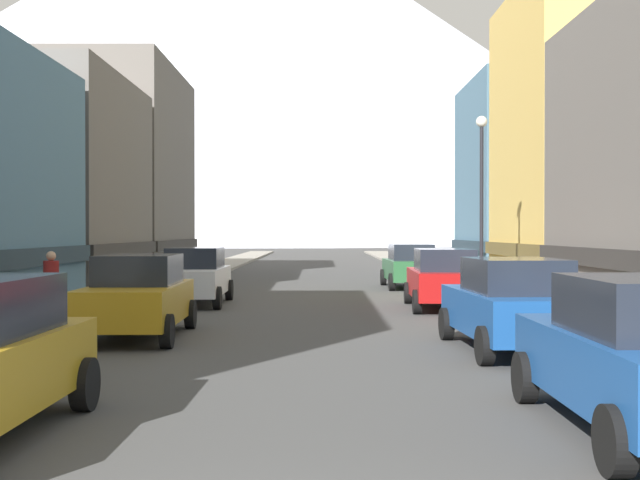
# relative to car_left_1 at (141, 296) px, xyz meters

# --- Properties ---
(sidewalk_left) EXTENTS (2.50, 100.00, 0.15)m
(sidewalk_left) POSITION_rel_car_left_1_xyz_m (-2.45, 21.92, -0.82)
(sidewalk_left) COLOR gray
(sidewalk_left) RESTS_ON ground
(sidewalk_right) EXTENTS (2.50, 100.00, 0.15)m
(sidewalk_right) POSITION_rel_car_left_1_xyz_m (10.05, 21.92, -0.82)
(sidewalk_right) COLOR gray
(sidewalk_right) RESTS_ON ground
(storefront_left_2) EXTENTS (9.13, 10.16, 8.35)m
(storefront_left_2) POSITION_rel_car_left_1_xyz_m (-8.11, 14.42, 3.12)
(storefront_left_2) COLOR #66605B
(storefront_left_2) RESTS_ON ground
(storefront_left_3) EXTENTS (10.17, 12.07, 10.96)m
(storefront_left_3) POSITION_rel_car_left_1_xyz_m (-8.63, 25.99, 4.41)
(storefront_left_3) COLOR #66605B
(storefront_left_3) RESTS_ON ground
(storefront_right_2) EXTENTS (9.00, 8.67, 11.50)m
(storefront_right_2) POSITION_rel_car_left_1_xyz_m (15.65, 13.51, 4.67)
(storefront_right_2) COLOR #D8B259
(storefront_right_2) RESTS_ON ground
(storefront_right_3) EXTENTS (8.91, 8.56, 9.70)m
(storefront_right_3) POSITION_rel_car_left_1_xyz_m (15.61, 22.61, 3.79)
(storefront_right_3) COLOR slate
(storefront_right_3) RESTS_ON ground
(car_left_1) EXTENTS (2.14, 4.44, 1.78)m
(car_left_1) POSITION_rel_car_left_1_xyz_m (0.00, 0.00, 0.00)
(car_left_1) COLOR #B28419
(car_left_1) RESTS_ON ground
(car_left_2) EXTENTS (2.08, 4.41, 1.78)m
(car_left_2) POSITION_rel_car_left_1_xyz_m (0.00, 7.97, 0.00)
(car_left_2) COLOR silver
(car_left_2) RESTS_ON ground
(car_right_1) EXTENTS (2.23, 4.48, 1.78)m
(car_right_1) POSITION_rel_car_left_1_xyz_m (7.60, -2.08, 0.00)
(car_right_1) COLOR #19478C
(car_right_1) RESTS_ON ground
(car_right_2) EXTENTS (2.19, 4.46, 1.78)m
(car_right_2) POSITION_rel_car_left_1_xyz_m (7.60, 6.49, 0.00)
(car_right_2) COLOR #9E1111
(car_right_2) RESTS_ON ground
(car_right_3) EXTENTS (2.15, 4.44, 1.78)m
(car_right_3) POSITION_rel_car_left_1_xyz_m (7.60, 15.41, 0.00)
(car_right_3) COLOR #265933
(car_right_3) RESTS_ON ground
(pedestrian_1) EXTENTS (0.36, 0.36, 1.67)m
(pedestrian_1) POSITION_rel_car_left_1_xyz_m (-2.45, 1.76, 0.02)
(pedestrian_1) COLOR maroon
(pedestrian_1) RESTS_ON sidewalk_left
(streetlamp_right) EXTENTS (0.36, 0.36, 5.86)m
(streetlamp_right) POSITION_rel_car_left_1_xyz_m (9.15, 8.67, 3.09)
(streetlamp_right) COLOR black
(streetlamp_right) RESTS_ON sidewalk_right
(mountain_backdrop) EXTENTS (309.74, 309.74, 116.57)m
(mountain_backdrop) POSITION_rel_car_left_1_xyz_m (-24.66, 246.92, 57.38)
(mountain_backdrop) COLOR silver
(mountain_backdrop) RESTS_ON ground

